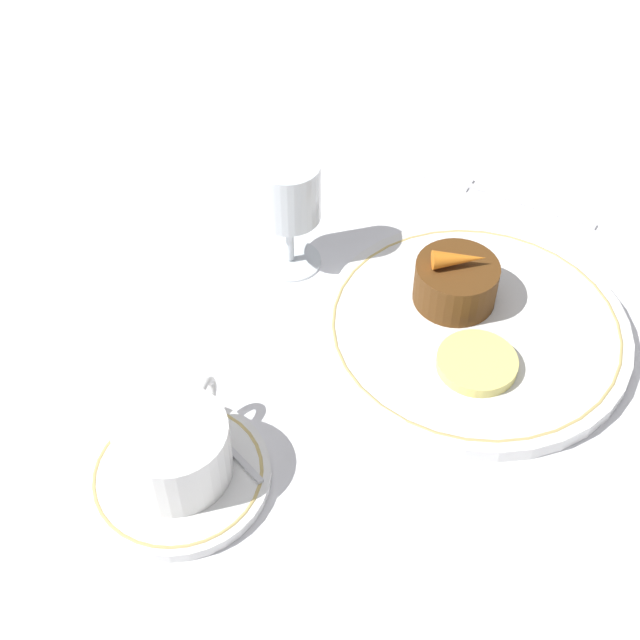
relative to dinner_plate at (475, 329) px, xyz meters
The scene contains 10 objects.
ground_plane 0.04m from the dinner_plate, 69.09° to the left, with size 3.00×3.00×0.00m, color white.
dinner_plate is the anchor object (origin of this frame).
saucer 0.30m from the dinner_plate, 143.24° to the left, with size 0.15×0.15×0.01m.
coffee_cup 0.30m from the dinner_plate, 142.64° to the left, with size 0.11×0.09×0.05m.
spoon 0.26m from the dinner_plate, 137.91° to the left, with size 0.06×0.10×0.00m.
wine_glass 0.21m from the dinner_plate, 81.52° to the left, with size 0.06×0.06×0.12m.
fork 0.21m from the dinner_plate, 10.23° to the left, with size 0.04×0.19×0.01m.
dessert_cake 0.05m from the dinner_plate, 48.41° to the left, with size 0.08×0.08×0.04m.
carrot_garnish 0.07m from the dinner_plate, 48.41° to the left, with size 0.04×0.05×0.02m.
pineapple_slice 0.05m from the dinner_plate, 164.82° to the right, with size 0.07×0.07×0.01m.
Camera 1 is at (-0.58, -0.11, 0.60)m, focal length 50.00 mm.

